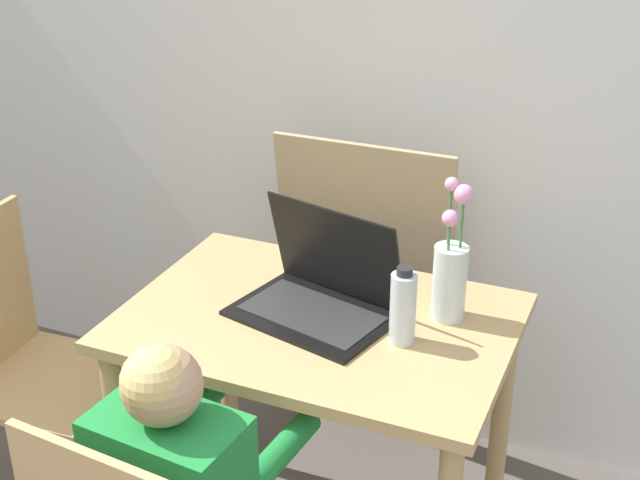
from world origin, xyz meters
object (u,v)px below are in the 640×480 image
at_px(chair_spare, 30,368).
at_px(laptop, 322,289).
at_px(flower_vase, 451,272).
at_px(water_bottle, 403,307).

height_order(chair_spare, laptop, laptop).
bearing_deg(flower_vase, water_bottle, -114.36).
bearing_deg(water_bottle, laptop, 165.08).
bearing_deg(flower_vase, laptop, -163.18).
xyz_separation_m(chair_spare, laptop, (0.82, 0.13, 0.36)).
height_order(chair_spare, flower_vase, flower_vase).
bearing_deg(laptop, flower_vase, 30.53).
relative_size(chair_spare, water_bottle, 4.68).
relative_size(laptop, flower_vase, 1.19).
distance_m(chair_spare, water_bottle, 1.12).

